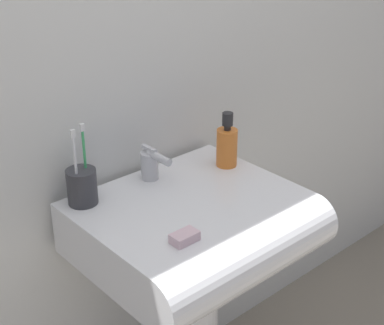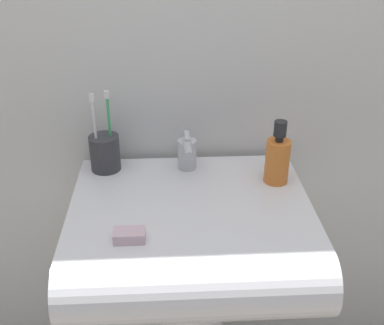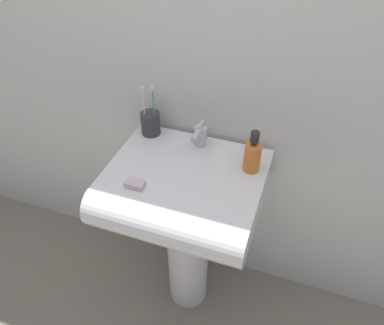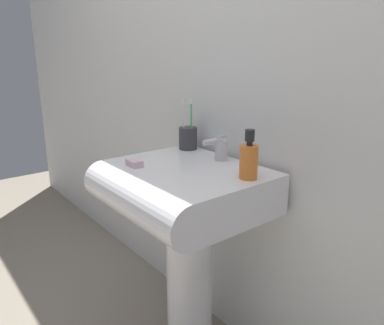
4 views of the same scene
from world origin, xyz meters
name	(u,v)px [view 2 (image 2 of 4)]	position (x,y,z in m)	size (l,w,h in m)	color
wall_back	(185,24)	(0.00, 0.26, 1.20)	(5.00, 0.05, 2.40)	silver
sink_basin	(191,238)	(0.00, -0.06, 0.76)	(0.58, 0.51, 0.15)	white
faucet	(187,153)	(0.00, 0.15, 0.89)	(0.05, 0.12, 0.10)	silver
toothbrush_cup	(105,152)	(-0.22, 0.17, 0.89)	(0.08, 0.08, 0.22)	#38383D
soap_bottle	(277,159)	(0.23, 0.08, 0.90)	(0.06, 0.06, 0.17)	orange
bar_soap	(129,235)	(-0.14, -0.15, 0.85)	(0.07, 0.04, 0.02)	silver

